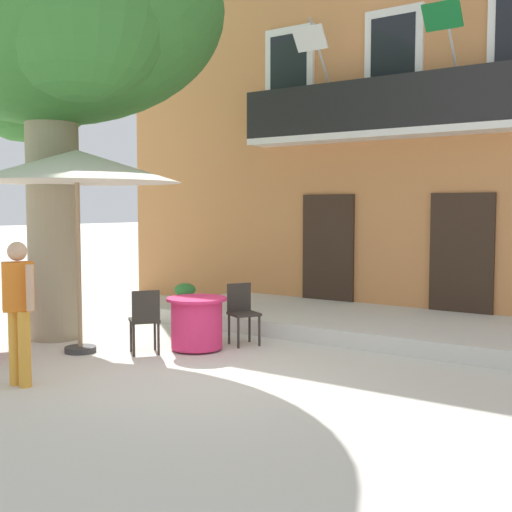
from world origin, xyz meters
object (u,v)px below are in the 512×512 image
object	(u,v)px
pedestrian_near_entrance	(19,305)
cafe_table_middle	(197,323)
cafe_umbrella	(77,167)
ground_planter_left	(185,295)
cafe_chair_middle_1	(145,317)
cafe_chair_middle_0	(242,309)
plane_tree	(48,26)

from	to	relation	value
pedestrian_near_entrance	cafe_table_middle	bearing A→B (deg)	80.80
cafe_table_middle	cafe_umbrella	world-z (taller)	cafe_umbrella
cafe_umbrella	ground_planter_left	distance (m)	4.69
cafe_chair_middle_1	pedestrian_near_entrance	world-z (taller)	pedestrian_near_entrance
cafe_table_middle	cafe_chair_middle_1	world-z (taller)	cafe_chair_middle_1
cafe_table_middle	pedestrian_near_entrance	distance (m)	2.72
cafe_table_middle	pedestrian_near_entrance	world-z (taller)	pedestrian_near_entrance
pedestrian_near_entrance	cafe_chair_middle_0	bearing A→B (deg)	77.74
cafe_table_middle	pedestrian_near_entrance	xyz separation A→B (m)	(-0.43, -2.63, 0.55)
ground_planter_left	cafe_chair_middle_0	bearing A→B (deg)	-35.09
ground_planter_left	plane_tree	bearing A→B (deg)	-86.63
pedestrian_near_entrance	cafe_umbrella	bearing A→B (deg)	117.93
cafe_chair_middle_1	plane_tree	bearing A→B (deg)	178.08
plane_tree	pedestrian_near_entrance	bearing A→B (deg)	-45.48
cafe_chair_middle_1	ground_planter_left	bearing A→B (deg)	123.47
cafe_chair_middle_0	cafe_table_middle	bearing A→B (deg)	-113.15
cafe_chair_middle_0	pedestrian_near_entrance	xyz separation A→B (m)	(-0.72, -3.32, 0.41)
ground_planter_left	pedestrian_near_entrance	bearing A→B (deg)	-67.61
pedestrian_near_entrance	ground_planter_left	bearing A→B (deg)	112.39
cafe_table_middle	ground_planter_left	bearing A→B (deg)	133.80
cafe_table_middle	cafe_umbrella	size ratio (longest dim) A/B	0.30
plane_tree	cafe_umbrella	world-z (taller)	plane_tree
ground_planter_left	pedestrian_near_entrance	world-z (taller)	pedestrian_near_entrance
plane_tree	ground_planter_left	world-z (taller)	plane_tree
cafe_umbrella	ground_planter_left	size ratio (longest dim) A/B	5.50
plane_tree	cafe_chair_middle_1	bearing A→B (deg)	-1.92
cafe_chair_middle_1	ground_planter_left	xyz separation A→B (m)	(-2.25, 3.40, -0.23)
cafe_umbrella	pedestrian_near_entrance	world-z (taller)	cafe_umbrella
cafe_table_middle	cafe_chair_middle_0	size ratio (longest dim) A/B	0.95
cafe_table_middle	ground_planter_left	distance (m)	3.83
cafe_umbrella	pedestrian_near_entrance	size ratio (longest dim) A/B	1.74
cafe_table_middle	ground_planter_left	xyz separation A→B (m)	(-2.65, 2.76, -0.09)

